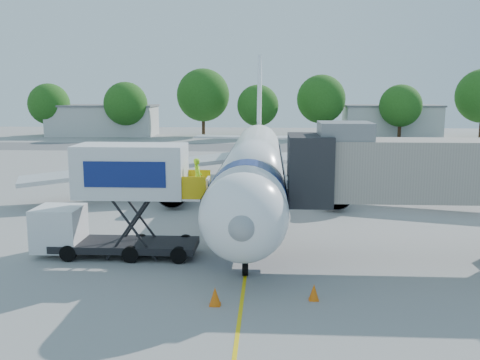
# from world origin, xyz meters

# --- Properties ---
(ground) EXTENTS (160.00, 160.00, 0.00)m
(ground) POSITION_xyz_m (0.00, 0.00, 0.00)
(ground) COLOR gray
(ground) RESTS_ON ground
(guidance_line) EXTENTS (0.15, 70.00, 0.01)m
(guidance_line) POSITION_xyz_m (0.00, 0.00, 0.01)
(guidance_line) COLOR yellow
(guidance_line) RESTS_ON ground
(taxiway_strip) EXTENTS (120.00, 10.00, 0.01)m
(taxiway_strip) POSITION_xyz_m (0.00, 42.00, 0.00)
(taxiway_strip) COLOR #59595B
(taxiway_strip) RESTS_ON ground
(aircraft) EXTENTS (34.17, 37.73, 11.35)m
(aircraft) POSITION_xyz_m (0.00, 4.12, 2.95)
(aircraft) COLOR white
(aircraft) RESTS_ON ground
(jet_bridge) EXTENTS (13.90, 3.20, 6.60)m
(jet_bridge) POSITION_xyz_m (7.99, -7.00, 4.34)
(jet_bridge) COLOR #A09689
(jet_bridge) RESTS_ON ground
(catering_hiloader) EXTENTS (8.50, 2.44, 5.50)m
(catering_hiloader) POSITION_xyz_m (-6.27, -7.00, 2.76)
(catering_hiloader) COLOR black
(catering_hiloader) RESTS_ON ground
(ground_tug) EXTENTS (3.72, 2.20, 1.41)m
(ground_tug) POSITION_xyz_m (-1.73, -18.12, 0.74)
(ground_tug) COLOR silver
(ground_tug) RESTS_ON ground
(safety_cone_a) EXTENTS (0.41, 0.41, 0.65)m
(safety_cone_a) POSITION_xyz_m (2.79, -12.13, 0.31)
(safety_cone_a) COLOR orange
(safety_cone_a) RESTS_ON ground
(safety_cone_b) EXTENTS (0.45, 0.45, 0.72)m
(safety_cone_b) POSITION_xyz_m (-1.00, -12.84, 0.34)
(safety_cone_b) COLOR orange
(safety_cone_b) RESTS_ON ground
(outbuilding_left) EXTENTS (18.40, 8.40, 5.30)m
(outbuilding_left) POSITION_xyz_m (-28.00, 60.00, 2.66)
(outbuilding_left) COLOR beige
(outbuilding_left) RESTS_ON ground
(outbuilding_right) EXTENTS (16.40, 7.40, 5.30)m
(outbuilding_right) POSITION_xyz_m (22.00, 62.00, 2.66)
(outbuilding_right) COLOR beige
(outbuilding_right) RESTS_ON ground
(tree_a) EXTENTS (7.03, 7.03, 8.97)m
(tree_a) POSITION_xyz_m (-36.83, 58.46, 5.44)
(tree_a) COLOR #382314
(tree_a) RESTS_ON ground
(tree_b) EXTENTS (7.21, 7.21, 9.19)m
(tree_b) POSITION_xyz_m (-22.92, 56.33, 5.58)
(tree_b) COLOR #382314
(tree_b) RESTS_ON ground
(tree_c) EXTENTS (8.99, 8.99, 11.47)m
(tree_c) POSITION_xyz_m (-10.39, 59.83, 6.96)
(tree_c) COLOR #382314
(tree_c) RESTS_ON ground
(tree_d) EXTENTS (6.85, 6.85, 8.73)m
(tree_d) POSITION_xyz_m (-0.97, 57.08, 5.30)
(tree_d) COLOR #382314
(tree_d) RESTS_ON ground
(tree_e) EXTENTS (8.16, 8.16, 10.40)m
(tree_e) POSITION_xyz_m (9.63, 59.35, 6.31)
(tree_e) COLOR #382314
(tree_e) RESTS_ON ground
(tree_f) EXTENTS (6.88, 6.88, 8.77)m
(tree_f) POSITION_xyz_m (22.29, 57.06, 5.32)
(tree_f) COLOR #382314
(tree_f) RESTS_ON ground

